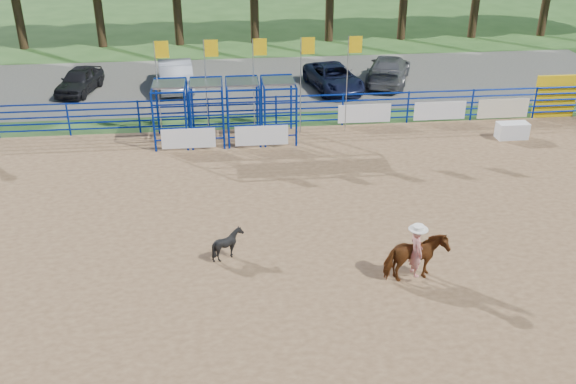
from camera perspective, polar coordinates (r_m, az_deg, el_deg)
The scene contains 12 objects.
ground at distance 19.99m, azimuth 1.49°, elevation -4.56°, with size 120.00×120.00×0.00m, color #365D25.
arena_dirt at distance 19.98m, azimuth 1.49°, elevation -4.53°, with size 30.00×20.00×0.02m, color olive.
gravel_strip at distance 35.55m, azimuth -2.07°, elevation 9.75°, with size 40.00×10.00×0.01m, color slate.
announcer_table at distance 29.25m, azimuth 19.30°, elevation 5.18°, with size 1.31×0.61×0.70m, color silver.
horse_and_rider at distance 18.15m, azimuth 11.29°, elevation -5.39°, with size 1.82×1.06×2.49m.
calf at distance 19.08m, azimuth -5.36°, elevation -4.61°, with size 0.76×0.85×0.94m, color black.
car_a at distance 35.30m, azimuth -18.05°, elevation 9.42°, with size 1.51×3.76×1.28m, color black.
car_b at distance 34.79m, azimuth -9.98°, elevation 10.35°, with size 1.68×4.81×1.59m, color #9C9FA4.
car_c at distance 34.14m, azimuth 4.08°, elevation 10.12°, with size 2.16×4.68×1.30m, color #141934.
car_d at distance 35.63m, azimuth 8.94°, elevation 10.72°, with size 2.05×5.05×1.47m, color #565659.
perimeter_fence at distance 19.61m, azimuth 1.51°, elevation -2.69°, with size 30.10×20.10×1.50m.
chute_assembly at distance 27.33m, azimuth -4.86°, elevation 7.14°, with size 19.32×2.41×4.20m.
Camera 1 is at (-2.31, -16.93, 10.38)m, focal length 40.00 mm.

